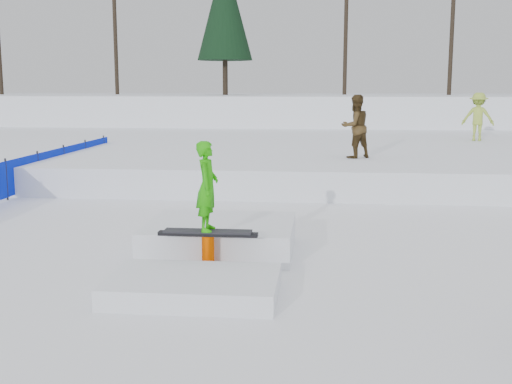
# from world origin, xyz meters

# --- Properties ---
(ground) EXTENTS (120.00, 120.00, 0.00)m
(ground) POSITION_xyz_m (0.00, 0.00, 0.00)
(ground) COLOR white
(snow_berm) EXTENTS (60.00, 14.00, 2.40)m
(snow_berm) POSITION_xyz_m (0.00, 30.00, 1.20)
(snow_berm) COLOR white
(snow_berm) RESTS_ON ground
(snow_midrise) EXTENTS (50.00, 18.00, 0.80)m
(snow_midrise) POSITION_xyz_m (0.00, 16.00, 0.40)
(snow_midrise) COLOR white
(snow_midrise) RESTS_ON ground
(safety_fence) EXTENTS (0.05, 16.00, 1.10)m
(safety_fence) POSITION_xyz_m (-6.50, 6.60, 0.55)
(safety_fence) COLOR #041AC3
(safety_fence) RESTS_ON ground
(treeline) EXTENTS (40.24, 4.22, 10.50)m
(treeline) POSITION_xyz_m (6.18, 28.28, 7.45)
(treeline) COLOR black
(treeline) RESTS_ON snow_berm
(walker_olive) EXTENTS (1.16, 1.09, 1.89)m
(walker_olive) POSITION_xyz_m (2.65, 10.28, 1.75)
(walker_olive) COLOR #3E2D14
(walker_olive) RESTS_ON snow_midrise
(walker_ygreen) EXTENTS (1.36, 0.99, 1.88)m
(walker_ygreen) POSITION_xyz_m (7.76, 16.92, 1.74)
(walker_ygreen) COLOR #9DBA3D
(walker_ygreen) RESTS_ON snow_midrise
(jib_rail_feature) EXTENTS (2.60, 4.40, 2.11)m
(jib_rail_feature) POSITION_xyz_m (-0.14, 1.25, 0.30)
(jib_rail_feature) COLOR white
(jib_rail_feature) RESTS_ON ground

